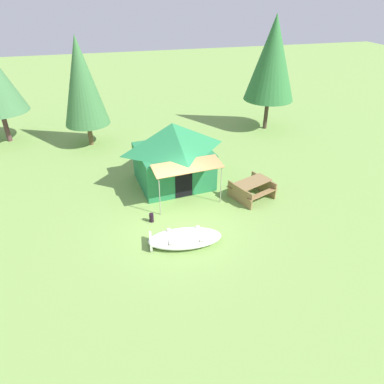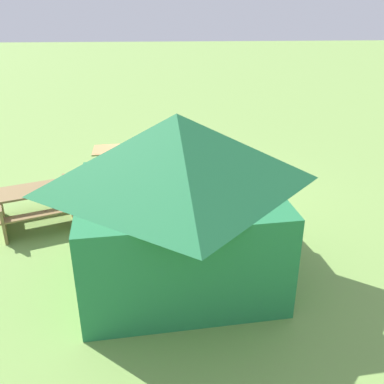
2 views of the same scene
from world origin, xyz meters
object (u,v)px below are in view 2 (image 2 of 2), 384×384
(canvas_cabin_tent, at_px, (178,198))
(fuel_can, at_px, (238,195))
(picnic_table, at_px, (37,202))
(cooler_box, at_px, (127,238))
(beached_rowboat, at_px, (194,171))

(canvas_cabin_tent, bearing_deg, fuel_can, -117.95)
(picnic_table, height_order, cooler_box, picnic_table)
(beached_rowboat, relative_size, fuel_can, 7.52)
(beached_rowboat, height_order, picnic_table, picnic_table)
(beached_rowboat, distance_m, canvas_cabin_tent, 4.64)
(canvas_cabin_tent, bearing_deg, cooler_box, -45.08)
(beached_rowboat, distance_m, cooler_box, 3.76)
(beached_rowboat, bearing_deg, picnic_table, 32.69)
(beached_rowboat, xyz_separation_m, picnic_table, (3.55, 2.28, 0.28))
(canvas_cabin_tent, height_order, picnic_table, canvas_cabin_tent)
(cooler_box, bearing_deg, canvas_cabin_tent, 134.92)
(canvas_cabin_tent, bearing_deg, beached_rowboat, -97.18)
(fuel_can, bearing_deg, picnic_table, 8.84)
(picnic_table, xyz_separation_m, cooler_box, (-2.00, 1.15, -0.29))
(picnic_table, relative_size, cooler_box, 3.71)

